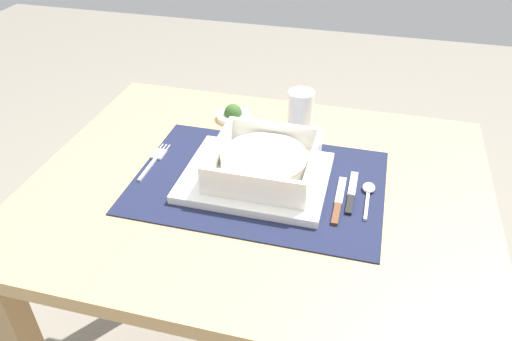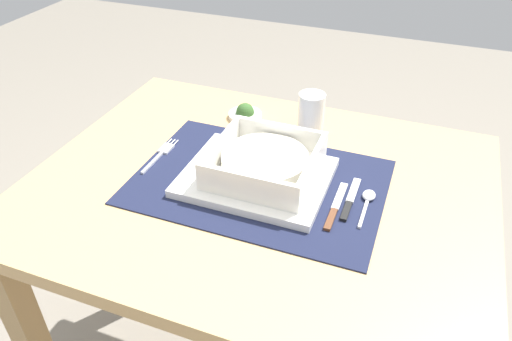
% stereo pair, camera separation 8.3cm
% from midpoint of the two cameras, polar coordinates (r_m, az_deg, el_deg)
% --- Properties ---
extents(dining_table, '(0.88, 0.70, 0.74)m').
position_cam_midpoint_polar(dining_table, '(1.02, 2.67, -6.72)').
color(dining_table, tan).
rests_on(dining_table, ground).
extents(placemat, '(0.48, 0.33, 0.00)m').
position_cam_midpoint_polar(placemat, '(0.94, 2.52, -1.49)').
color(placemat, '#191E38').
rests_on(placemat, dining_table).
extents(serving_plate, '(0.28, 0.22, 0.02)m').
position_cam_midpoint_polar(serving_plate, '(0.94, 2.57, -0.80)').
color(serving_plate, white).
rests_on(serving_plate, placemat).
extents(porridge_bowl, '(0.19, 0.19, 0.06)m').
position_cam_midpoint_polar(porridge_bowl, '(0.93, 3.60, 0.79)').
color(porridge_bowl, white).
rests_on(porridge_bowl, serving_plate).
extents(fork, '(0.02, 0.13, 0.00)m').
position_cam_midpoint_polar(fork, '(1.03, -8.70, 2.00)').
color(fork, silver).
rests_on(fork, placemat).
extents(spoon, '(0.02, 0.11, 0.01)m').
position_cam_midpoint_polar(spoon, '(0.93, 15.49, -3.31)').
color(spoon, silver).
rests_on(spoon, placemat).
extents(butter_knife, '(0.01, 0.13, 0.01)m').
position_cam_midpoint_polar(butter_knife, '(0.91, 13.48, -3.61)').
color(butter_knife, black).
rests_on(butter_knife, placemat).
extents(bread_knife, '(0.01, 0.14, 0.01)m').
position_cam_midpoint_polar(bread_knife, '(0.89, 11.87, -4.47)').
color(bread_knife, '#59331E').
rests_on(bread_knife, placemat).
extents(drinking_glass, '(0.06, 0.06, 0.09)m').
position_cam_midpoint_polar(drinking_glass, '(1.10, 8.62, 6.45)').
color(drinking_glass, white).
rests_on(drinking_glass, dining_table).
extents(condiment_saucer, '(0.08, 0.08, 0.04)m').
position_cam_midpoint_polar(condiment_saucer, '(1.16, 0.78, 6.61)').
color(condiment_saucer, white).
rests_on(condiment_saucer, dining_table).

